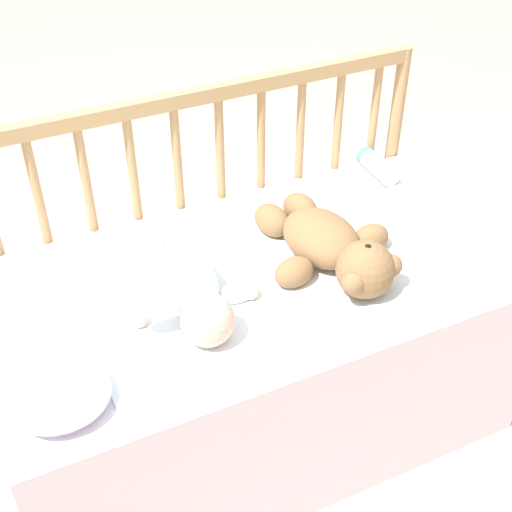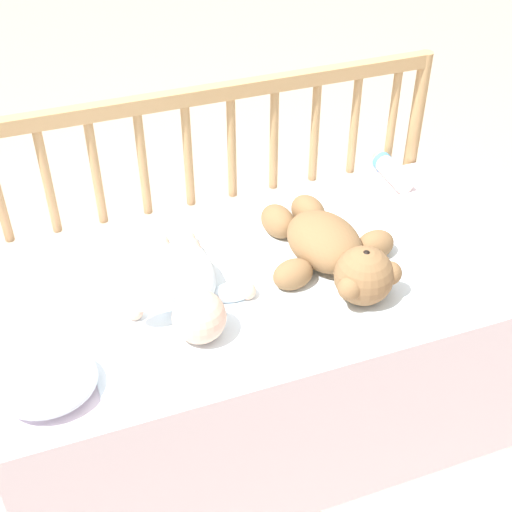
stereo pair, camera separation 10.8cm
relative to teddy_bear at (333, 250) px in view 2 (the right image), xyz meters
The scene contains 8 objects.
ground_plane 0.59m from the teddy_bear, behind, with size 12.00×12.00×0.00m, color tan.
crib_mattress 0.35m from the teddy_bear, behind, with size 1.21×0.62×0.51m.
crib_rail 0.40m from the teddy_bear, 115.53° to the left, with size 1.21×0.04×0.82m.
blanket 0.17m from the teddy_bear, 167.71° to the left, with size 0.81×0.50×0.01m.
teddy_bear is the anchor object (origin of this frame).
baby 0.34m from the teddy_bear, behind, with size 0.29×0.38×0.11m.
small_pillow 0.67m from the teddy_bear, 166.73° to the right, with size 0.19×0.17×0.06m.
baby_bottle 0.43m from the teddy_bear, 43.47° to the left, with size 0.05×0.16×0.05m.
Camera 2 is at (-0.42, -1.15, 1.55)m, focal length 50.00 mm.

